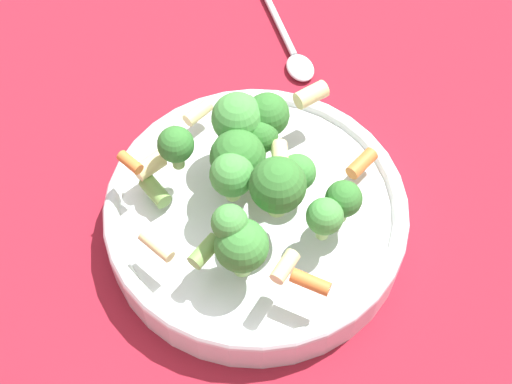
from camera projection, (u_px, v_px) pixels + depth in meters
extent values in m
plane|color=maroon|center=(256.00, 227.00, 0.60)|extent=(3.00, 3.00, 0.00)
cylinder|color=silver|center=(256.00, 217.00, 0.59)|extent=(0.25, 0.25, 0.03)
torus|color=silver|center=(256.00, 206.00, 0.57)|extent=(0.25, 0.25, 0.01)
cylinder|color=#8CB766|center=(242.00, 263.00, 0.53)|extent=(0.01, 0.01, 0.02)
sphere|color=#3D8438|center=(241.00, 246.00, 0.50)|extent=(0.04, 0.04, 0.04)
cylinder|color=#8CB766|center=(260.00, 150.00, 0.57)|extent=(0.01, 0.01, 0.01)
sphere|color=#33722D|center=(260.00, 135.00, 0.56)|extent=(0.03, 0.03, 0.03)
cylinder|color=#8CB766|center=(267.00, 133.00, 0.58)|extent=(0.01, 0.01, 0.02)
sphere|color=#33722D|center=(267.00, 115.00, 0.56)|extent=(0.04, 0.04, 0.04)
cylinder|color=#8CB766|center=(235.00, 235.00, 0.51)|extent=(0.01, 0.01, 0.01)
sphere|color=#479342|center=(234.00, 224.00, 0.50)|extent=(0.03, 0.03, 0.03)
cylinder|color=#8CB766|center=(244.00, 176.00, 0.57)|extent=(0.01, 0.01, 0.01)
sphere|color=#479342|center=(243.00, 162.00, 0.56)|extent=(0.03, 0.03, 0.03)
cylinder|color=#8CB766|center=(233.00, 191.00, 0.55)|extent=(0.01, 0.01, 0.01)
sphere|color=#479342|center=(232.00, 175.00, 0.53)|extent=(0.03, 0.03, 0.03)
cylinder|color=#8CB766|center=(238.00, 141.00, 0.58)|extent=(0.01, 0.01, 0.02)
sphere|color=#479342|center=(238.00, 118.00, 0.56)|extent=(0.04, 0.04, 0.04)
cylinder|color=#8CB766|center=(177.00, 161.00, 0.56)|extent=(0.01, 0.01, 0.01)
sphere|color=#33722D|center=(175.00, 146.00, 0.54)|extent=(0.03, 0.03, 0.03)
cylinder|color=#8CB766|center=(296.00, 186.00, 0.56)|extent=(0.01, 0.01, 0.01)
sphere|color=#3D8438|center=(297.00, 172.00, 0.55)|extent=(0.03, 0.03, 0.03)
cylinder|color=#8CB766|center=(238.00, 176.00, 0.56)|extent=(0.02, 0.02, 0.01)
sphere|color=#33722D|center=(238.00, 157.00, 0.54)|extent=(0.04, 0.04, 0.04)
cylinder|color=#8CB766|center=(277.00, 204.00, 0.53)|extent=(0.01, 0.01, 0.01)
sphere|color=#33722D|center=(278.00, 185.00, 0.51)|extent=(0.04, 0.04, 0.04)
cylinder|color=#8CB766|center=(323.00, 230.00, 0.54)|extent=(0.01, 0.01, 0.01)
sphere|color=#479342|center=(325.00, 216.00, 0.52)|extent=(0.03, 0.03, 0.03)
cylinder|color=#8CB766|center=(341.00, 213.00, 0.55)|extent=(0.01, 0.01, 0.02)
sphere|color=#33722D|center=(344.00, 199.00, 0.53)|extent=(0.03, 0.03, 0.03)
cylinder|color=beige|center=(285.00, 267.00, 0.49)|extent=(0.03, 0.02, 0.01)
cylinder|color=orange|center=(130.00, 162.00, 0.55)|extent=(0.02, 0.02, 0.01)
cylinder|color=beige|center=(311.00, 95.00, 0.58)|extent=(0.03, 0.03, 0.01)
cylinder|color=beige|center=(198.00, 113.00, 0.60)|extent=(0.03, 0.02, 0.01)
cylinder|color=#729E4C|center=(205.00, 251.00, 0.51)|extent=(0.03, 0.02, 0.01)
cylinder|color=orange|center=(362.00, 163.00, 0.57)|extent=(0.03, 0.02, 0.01)
cylinder|color=orange|center=(271.00, 177.00, 0.56)|extent=(0.02, 0.03, 0.01)
cylinder|color=beige|center=(250.00, 125.00, 0.59)|extent=(0.02, 0.02, 0.01)
cylinder|color=beige|center=(150.00, 166.00, 0.56)|extent=(0.03, 0.02, 0.01)
cylinder|color=#729E4C|center=(155.00, 191.00, 0.56)|extent=(0.03, 0.03, 0.01)
cylinder|color=orange|center=(310.00, 282.00, 0.50)|extent=(0.01, 0.03, 0.01)
cylinder|color=beige|center=(280.00, 159.00, 0.54)|extent=(0.03, 0.02, 0.01)
cylinder|color=beige|center=(156.00, 246.00, 0.52)|extent=(0.02, 0.03, 0.01)
cylinder|color=silver|center=(272.00, 8.00, 0.74)|extent=(0.12, 0.09, 0.01)
ellipsoid|color=silver|center=(300.00, 68.00, 0.69)|extent=(0.04, 0.04, 0.01)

